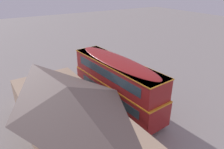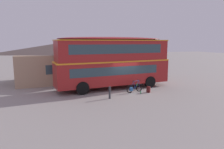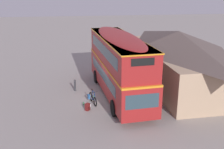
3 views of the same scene
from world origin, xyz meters
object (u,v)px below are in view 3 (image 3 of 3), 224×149
backpack_on_ground (88,106)px  water_bottle_clear_plastic (90,105)px  double_decker_bus (119,63)px  kerb_bollard (75,85)px  water_bottle_green_metal (84,104)px  touring_bicycle (92,98)px

backpack_on_ground → water_bottle_clear_plastic: backpack_on_ground is taller
double_decker_bus → kerb_bollard: (-1.44, -3.36, -2.15)m
water_bottle_clear_plastic → water_bottle_green_metal: bearing=-122.9°
double_decker_bus → water_bottle_green_metal: double_decker_bus is taller
touring_bicycle → water_bottle_green_metal: touring_bicycle is taller
water_bottle_clear_plastic → kerb_bollard: kerb_bollard is taller
touring_bicycle → water_bottle_green_metal: size_ratio=6.35×
touring_bicycle → backpack_on_ground: bearing=-20.1°
touring_bicycle → water_bottle_green_metal: 0.76m
backpack_on_ground → water_bottle_green_metal: (-0.85, -0.23, -0.16)m
touring_bicycle → water_bottle_clear_plastic: touring_bicycle is taller
backpack_on_ground → kerb_bollard: size_ratio=0.57×
kerb_bollard → backpack_on_ground: bearing=11.9°
water_bottle_clear_plastic → backpack_on_ground: bearing=-21.9°
water_bottle_clear_plastic → water_bottle_green_metal: 0.54m
backpack_on_ground → water_bottle_clear_plastic: bearing=158.1°
backpack_on_ground → double_decker_bus: bearing=132.5°
touring_bicycle → backpack_on_ground: size_ratio=3.05×
double_decker_bus → kerb_bollard: size_ratio=11.26×
double_decker_bus → water_bottle_green_metal: bearing=-61.9°
backpack_on_ground → touring_bicycle: bearing=159.9°
touring_bicycle → water_bottle_green_metal: (0.30, -0.65, -0.25)m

